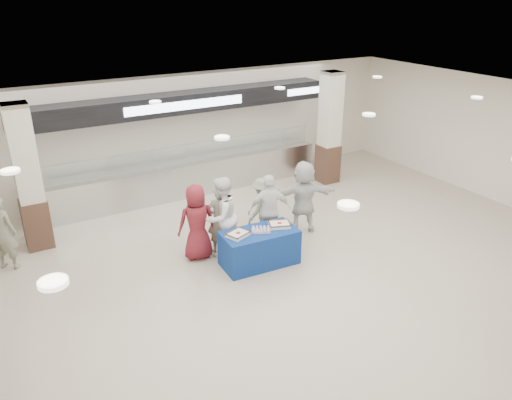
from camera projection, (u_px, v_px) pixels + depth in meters
ground at (296, 285)px, 9.65m from camera, size 14.00×14.00×0.00m
serving_line at (184, 154)px, 13.47m from camera, size 8.70×0.85×2.80m
column_left at (29, 182)px, 10.52m from camera, size 0.55×0.55×3.20m
column_right at (329, 131)px, 14.23m from camera, size 0.55×0.55×3.20m
display_table at (259, 248)px, 10.26m from camera, size 1.60×0.88×0.75m
sheet_cake_left at (238, 234)px, 9.91m from camera, size 0.51×0.45×0.09m
sheet_cake_right at (279, 224)px, 10.31m from camera, size 0.52×0.47×0.09m
cupcake_tray at (261, 230)px, 10.10m from camera, size 0.47×0.43×0.06m
civilian_maroon at (197, 222)px, 10.33m from camera, size 0.87×0.63×1.64m
soldier_a at (219, 219)px, 10.61m from camera, size 0.63×0.49×1.53m
chef_tall at (221, 217)px, 10.46m from camera, size 1.03×0.93×1.75m
chef_short at (270, 210)px, 10.89m from camera, size 1.04×0.69×1.64m
soldier_b at (263, 207)px, 11.30m from camera, size 1.05×0.82×1.42m
civilian_white at (303, 197)px, 11.48m from camera, size 1.68×1.02×1.72m
soldier_bg at (3, 233)px, 9.95m from camera, size 0.70×0.65×1.60m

